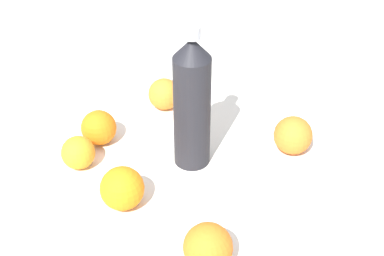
{
  "coord_description": "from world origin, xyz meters",
  "views": [
    {
      "loc": [
        -0.82,
        0.05,
        0.69
      ],
      "look_at": [
        0.03,
        -0.05,
        0.08
      ],
      "focal_mm": 50.58,
      "sensor_mm": 36.0,
      "label": 1
    }
  ],
  "objects_px": {
    "water_bottle": "(192,103)",
    "orange_3": "(99,128)",
    "orange_5": "(208,247)",
    "orange_1": "(78,153)",
    "orange_4": "(293,135)",
    "orange_0": "(164,94)",
    "orange_2": "(122,188)"
  },
  "relations": [
    {
      "from": "orange_4",
      "to": "orange_5",
      "type": "distance_m",
      "value": 0.35
    },
    {
      "from": "orange_5",
      "to": "orange_4",
      "type": "bearing_deg",
      "value": -37.35
    },
    {
      "from": "orange_1",
      "to": "orange_2",
      "type": "xyz_separation_m",
      "value": [
        -0.12,
        -0.09,
        0.01
      ]
    },
    {
      "from": "orange_2",
      "to": "orange_5",
      "type": "distance_m",
      "value": 0.21
    },
    {
      "from": "orange_2",
      "to": "orange_4",
      "type": "relative_size",
      "value": 1.02
    },
    {
      "from": "orange_2",
      "to": "orange_1",
      "type": "bearing_deg",
      "value": 35.0
    },
    {
      "from": "orange_4",
      "to": "orange_0",
      "type": "bearing_deg",
      "value": 52.32
    },
    {
      "from": "water_bottle",
      "to": "orange_4",
      "type": "height_order",
      "value": "water_bottle"
    },
    {
      "from": "orange_3",
      "to": "orange_4",
      "type": "relative_size",
      "value": 0.94
    },
    {
      "from": "water_bottle",
      "to": "orange_4",
      "type": "bearing_deg",
      "value": -99.75
    },
    {
      "from": "water_bottle",
      "to": "orange_5",
      "type": "height_order",
      "value": "water_bottle"
    },
    {
      "from": "orange_2",
      "to": "orange_4",
      "type": "bearing_deg",
      "value": -70.31
    },
    {
      "from": "water_bottle",
      "to": "orange_1",
      "type": "distance_m",
      "value": 0.25
    },
    {
      "from": "water_bottle",
      "to": "orange_2",
      "type": "xyz_separation_m",
      "value": [
        -0.12,
        0.14,
        -0.1
      ]
    },
    {
      "from": "water_bottle",
      "to": "orange_5",
      "type": "distance_m",
      "value": 0.29
    },
    {
      "from": "water_bottle",
      "to": "orange_3",
      "type": "bearing_deg",
      "value": 54.28
    },
    {
      "from": "orange_0",
      "to": "orange_4",
      "type": "relative_size",
      "value": 0.92
    },
    {
      "from": "orange_1",
      "to": "orange_5",
      "type": "bearing_deg",
      "value": -141.56
    },
    {
      "from": "orange_1",
      "to": "orange_0",
      "type": "bearing_deg",
      "value": -43.28
    },
    {
      "from": "water_bottle",
      "to": "orange_0",
      "type": "relative_size",
      "value": 4.04
    },
    {
      "from": "water_bottle",
      "to": "orange_0",
      "type": "height_order",
      "value": "water_bottle"
    },
    {
      "from": "water_bottle",
      "to": "orange_2",
      "type": "bearing_deg",
      "value": 118.05
    },
    {
      "from": "water_bottle",
      "to": "orange_1",
      "type": "xyz_separation_m",
      "value": [
        0.01,
        0.23,
        -0.11
      ]
    },
    {
      "from": "orange_5",
      "to": "orange_1",
      "type": "bearing_deg",
      "value": 38.44
    },
    {
      "from": "orange_1",
      "to": "orange_2",
      "type": "relative_size",
      "value": 0.83
    },
    {
      "from": "water_bottle",
      "to": "orange_5",
      "type": "relative_size",
      "value": 3.67
    },
    {
      "from": "water_bottle",
      "to": "orange_1",
      "type": "bearing_deg",
      "value": 76.49
    },
    {
      "from": "orange_0",
      "to": "orange_5",
      "type": "xyz_separation_m",
      "value": [
        -0.47,
        -0.04,
        0.0
      ]
    },
    {
      "from": "orange_3",
      "to": "orange_0",
      "type": "bearing_deg",
      "value": -50.76
    },
    {
      "from": "orange_3",
      "to": "orange_4",
      "type": "xyz_separation_m",
      "value": [
        -0.07,
        -0.4,
        0.0
      ]
    },
    {
      "from": "orange_0",
      "to": "orange_4",
      "type": "height_order",
      "value": "orange_4"
    },
    {
      "from": "orange_2",
      "to": "orange_5",
      "type": "bearing_deg",
      "value": -139.04
    }
  ]
}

